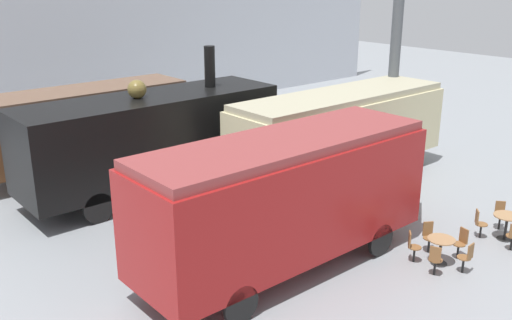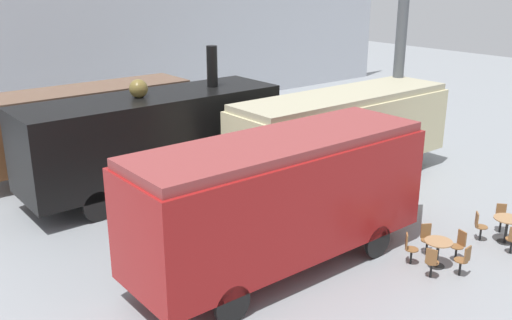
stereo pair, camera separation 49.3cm
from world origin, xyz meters
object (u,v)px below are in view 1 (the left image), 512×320
object	(u,v)px
passenger_coach_wooden	(84,122)
cafe_table_near	(507,221)
streamlined_locomotive	(306,188)
steam_locomotive	(152,135)
passenger_coach_vintage	(341,128)
cafe_table_mid	(441,245)
visitor_person	(387,184)

from	to	relation	value
passenger_coach_wooden	cafe_table_near	size ratio (longest dim) A/B	10.61
passenger_coach_wooden	streamlined_locomotive	distance (m)	11.06
steam_locomotive	passenger_coach_wooden	bearing A→B (deg)	101.75
passenger_coach_vintage	cafe_table_mid	world-z (taller)	passenger_coach_vintage
passenger_coach_wooden	passenger_coach_vintage	xyz separation A→B (m)	(6.69, -7.38, 0.11)
passenger_coach_wooden	passenger_coach_vintage	distance (m)	9.96
passenger_coach_vintage	streamlined_locomotive	xyz separation A→B (m)	(-5.43, -3.61, 0.05)
passenger_coach_wooden	streamlined_locomotive	size ratio (longest dim) A/B	0.82
steam_locomotive	cafe_table_mid	bearing A→B (deg)	-72.79
steam_locomotive	cafe_table_near	world-z (taller)	steam_locomotive
passenger_coach_vintage	streamlined_locomotive	world-z (taller)	streamlined_locomotive
passenger_coach_wooden	streamlined_locomotive	world-z (taller)	streamlined_locomotive
passenger_coach_wooden	steam_locomotive	size ratio (longest dim) A/B	0.89
steam_locomotive	cafe_table_mid	size ratio (longest dim) A/B	12.58
passenger_coach_vintage	cafe_table_near	bearing A→B (deg)	-90.85
passenger_coach_wooden	streamlined_locomotive	xyz separation A→B (m)	(1.26, -10.99, 0.16)
passenger_coach_vintage	visitor_person	distance (m)	3.33
passenger_coach_wooden	steam_locomotive	world-z (taller)	steam_locomotive
cafe_table_near	cafe_table_mid	bearing A→B (deg)	171.45
streamlined_locomotive	cafe_table_near	bearing A→B (deg)	-29.42
cafe_table_near	streamlined_locomotive	bearing A→B (deg)	150.58
passenger_coach_vintage	cafe_table_mid	size ratio (longest dim) A/B	12.35
passenger_coach_vintage	passenger_coach_wooden	bearing A→B (deg)	132.20
steam_locomotive	cafe_table_mid	world-z (taller)	steam_locomotive
cafe_table_near	visitor_person	size ratio (longest dim) A/B	0.46
streamlined_locomotive	visitor_person	xyz separation A→B (m)	(4.41, 0.63, -1.13)
cafe_table_mid	visitor_person	bearing A→B (deg)	60.13
passenger_coach_vintage	visitor_person	size ratio (longest dim) A/B	5.30
passenger_coach_wooden	cafe_table_mid	world-z (taller)	passenger_coach_wooden
passenger_coach_vintage	streamlined_locomotive	bearing A→B (deg)	-146.43
streamlined_locomotive	cafe_table_near	distance (m)	6.30
visitor_person	cafe_table_mid	bearing A→B (deg)	-119.87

